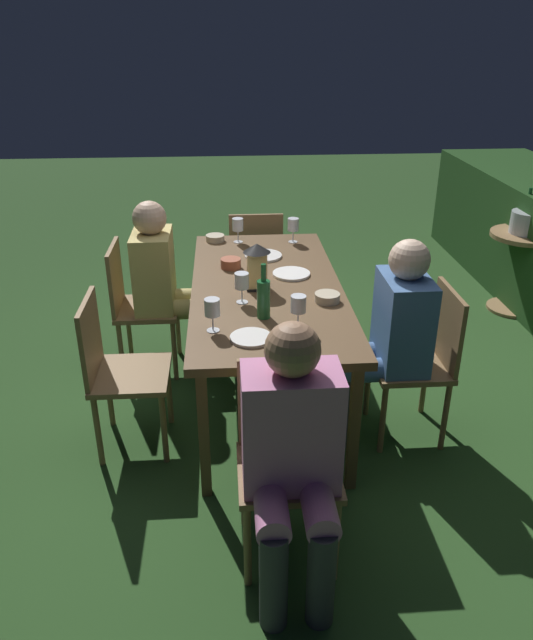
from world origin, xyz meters
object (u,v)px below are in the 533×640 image
(plate_c, at_px, (251,338))
(wine_glass_b, at_px, (293,226))
(chair_side_left_b, at_px, (117,367))
(person_in_pink, at_px, (292,451))
(plate_b, at_px, (291,274))
(chair_side_left_a, at_px, (136,302))
(wine_glass_e, at_px, (242,282))
(side_table, at_px, (520,260))
(green_bottle_on_table, at_px, (264,298))
(chair_head_near, at_px, (255,259))
(wine_glass_d, at_px, (238,226))
(bowl_bread, at_px, (231,263))
(chair_side_right_b, at_px, (423,356))
(chair_head_far, at_px, (287,451))
(wine_glass_c, at_px, (298,306))
(lantern_centerpiece, at_px, (257,264))
(plate_a, at_px, (263,256))
(wine_glass_a, at_px, (212,309))
(bowl_olives, at_px, (215,238))
(person_in_mustard, at_px, (165,279))
(person_in_blue, at_px, (390,332))
(ice_bucket, at_px, (528,220))
(dining_table, at_px, (266,294))
(bowl_salad, at_px, (327,297))

(plate_c, bearing_deg, wine_glass_b, 165.88)
(chair_side_left_b, relative_size, person_in_pink, 0.76)
(plate_b, bearing_deg, chair_side_left_a, -105.93)
(chair_side_left_b, height_order, wine_glass_e, wine_glass_e)
(chair_side_left_b, distance_m, side_table, 3.34)
(green_bottle_on_table, bearing_deg, chair_head_near, 178.37)
(wine_glass_d, bearing_deg, bowl_bread, -6.83)
(plate_c, bearing_deg, chair_side_right_b, 104.88)
(person_in_pink, bearing_deg, wine_glass_e, -172.55)
(chair_head_far, relative_size, wine_glass_b, 5.15)
(wine_glass_c, bearing_deg, lantern_centerpiece, -161.55)
(green_bottle_on_table, bearing_deg, plate_a, 176.27)
(person_in_pink, distance_m, wine_glass_a, 0.90)
(green_bottle_on_table, relative_size, bowl_olives, 2.24)
(person_in_mustard, distance_m, chair_side_right_b, 1.68)
(chair_side_left_a, distance_m, green_bottle_on_table, 1.22)
(wine_glass_c, relative_size, wine_glass_e, 1.00)
(person_in_blue, bearing_deg, plate_b, -140.53)
(wine_glass_e, bearing_deg, lantern_centerpiece, 154.87)
(wine_glass_e, xyz_separation_m, ice_bucket, (-1.40, 2.26, -0.12))
(chair_head_near, relative_size, wine_glass_c, 5.15)
(bowl_olives, bearing_deg, plate_a, 42.02)
(chair_side_left_b, relative_size, ice_bucket, 2.53)
(green_bottle_on_table, bearing_deg, ice_bucket, 126.51)
(wine_glass_d, height_order, plate_c, wine_glass_d)
(dining_table, bearing_deg, plate_a, 178.41)
(bowl_salad, bearing_deg, chair_side_right_b, 72.27)
(chair_side_left_a, distance_m, bowl_bread, 0.70)
(chair_side_left_a, distance_m, bowl_salad, 1.36)
(plate_a, height_order, plate_c, same)
(lantern_centerpiece, relative_size, green_bottle_on_table, 0.91)
(plate_c, bearing_deg, lantern_centerpiece, 174.08)
(bowl_salad, bearing_deg, bowl_bread, -137.03)
(chair_head_near, bearing_deg, plate_b, 8.70)
(chair_head_near, bearing_deg, green_bottle_on_table, -1.63)
(bowl_salad, bearing_deg, chair_side_left_b, -81.80)
(wine_glass_b, bearing_deg, chair_head_near, -150.85)
(dining_table, relative_size, chair_side_right_b, 2.16)
(person_in_pink, bearing_deg, person_in_mustard, -160.89)
(chair_head_near, bearing_deg, plate_a, 1.06)
(green_bottle_on_table, relative_size, plate_c, 1.44)
(wine_glass_e, bearing_deg, bowl_olives, -172.00)
(person_in_blue, relative_size, lantern_centerpiece, 4.34)
(chair_side_left_b, distance_m, wine_glass_d, 1.44)
(chair_side_left_a, bearing_deg, plate_a, 93.63)
(wine_glass_a, height_order, bowl_salad, wine_glass_a)
(person_in_pink, relative_size, plate_c, 5.69)
(chair_side_left_b, relative_size, chair_head_near, 1.00)
(chair_side_right_b, height_order, bowl_olives, chair_side_right_b)
(dining_table, distance_m, green_bottle_on_table, 0.47)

